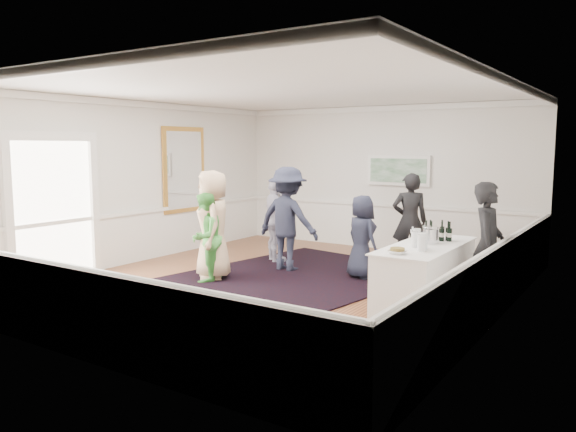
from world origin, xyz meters
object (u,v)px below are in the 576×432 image
Objects in this scene: guest_lilac at (275,220)px; guest_dark_a at (288,219)px; guest_dark_b at (410,221)px; nut_bowl at (397,251)px; serving_table at (425,276)px; ice_bucket at (431,235)px; guest_tan at (213,225)px; guest_green at (205,237)px; bartender at (488,245)px; guest_navy at (362,237)px.

guest_lilac is 0.87× the size of guest_dark_a.
guest_dark_a reaches higher than guest_dark_b.
guest_lilac is at bearing 147.26° from nut_bowl.
ice_bucket is at bearing 89.02° from serving_table.
nut_bowl is at bearing -95.10° from ice_bucket.
ice_bucket is at bearing 89.49° from guest_dark_b.
guest_lilac is at bearing 158.62° from serving_table.
guest_lilac reaches higher than nut_bowl.
guest_lilac is (0.07, 1.80, -0.11)m from guest_tan.
guest_green is (0.01, -0.22, -0.18)m from guest_tan.
guest_tan reaches higher than ice_bucket.
serving_table is 8.61× the size of ice_bucket.
nut_bowl is at bearing -173.39° from guest_lilac.
bartender is 4.55m from guest_green.
guest_tan is 0.29m from guest_green.
guest_tan is 1.13× the size of guest_lilac.
serving_table is at bearing 173.88° from guest_navy.
serving_table is at bearing -90.98° from ice_bucket.
guest_green reaches higher than guest_navy.
bartender is 1.18× the size of guest_green.
nut_bowl is (3.54, -2.27, 0.10)m from guest_lilac.
guest_lilac is 4.21m from nut_bowl.
serving_table is 3.74m from guest_green.
guest_dark_a reaches higher than guest_navy.
guest_tan is at bearing 63.12° from guest_navy.
guest_green is 1.67m from guest_dark_a.
guest_lilac is 6.77× the size of nut_bowl.
bartender reaches higher than guest_navy.
guest_dark_a is 3.39m from nut_bowl.
bartender is 3.76m from guest_dark_a.
serving_table is 1.23× the size of bartender.
guest_lilac is 0.83m from guest_dark_a.
guest_dark_a reaches higher than guest_lilac.
guest_dark_a is 3.08m from ice_bucket.
guest_green is 0.79× the size of guest_dark_a.
guest_dark_b is (2.53, 2.72, -0.04)m from guest_tan.
guest_dark_b is 3.37m from nut_bowl.
guest_tan is at bearing 62.69° from guest_dark_a.
guest_tan is at bearing 167.28° from guest_green.
guest_green is 1.05× the size of guest_navy.
guest_tan is (-4.44, -0.82, 0.04)m from bartender.
guest_dark_a reaches higher than guest_green.
nut_bowl is at bearing 150.04° from guest_dark_a.
guest_tan is 1.24× the size of guest_green.
guest_dark_b is at bearing 38.49° from bartender.
guest_green is 5.90× the size of ice_bucket.
bartender reaches higher than serving_table.
bartender is at bearing 57.16° from nut_bowl.
bartender reaches higher than guest_green.
guest_dark_a is 1.32× the size of guest_navy.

